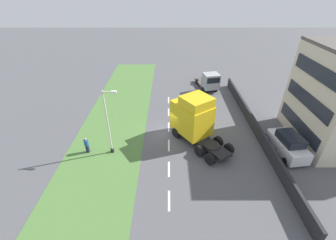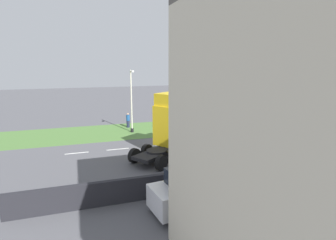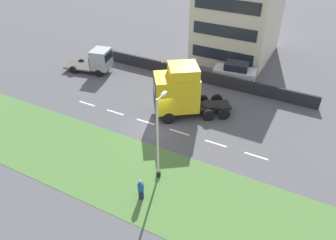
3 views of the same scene
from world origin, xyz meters
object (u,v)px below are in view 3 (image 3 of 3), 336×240
lamp_post (158,143)px  pedestrian (141,190)px  lorry_cab (180,91)px  parked_car (235,72)px  flatbed_truck (98,61)px

lamp_post → pedestrian: (-2.35, 0.01, -2.12)m
lorry_cab → lamp_post: bearing=161.0°
pedestrian → parked_car: bearing=-0.5°
parked_car → pedestrian: 18.28m
lorry_cab → flatbed_truck: lorry_cab is taller
lamp_post → parked_car: bearing=-0.5°
lorry_cab → lamp_post: lamp_post is taller
flatbed_truck → pedestrian: (-13.32, -13.63, -0.63)m
pedestrian → flatbed_truck: bearing=45.7°
lorry_cab → pedestrian: lorry_cab is taller
flatbed_truck → lamp_post: 17.56m
lorry_cab → parked_car: 8.81m
lorry_cab → parked_car: bearing=-50.4°
flatbed_truck → lamp_post: size_ratio=0.87×
parked_car → pedestrian: size_ratio=2.82×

